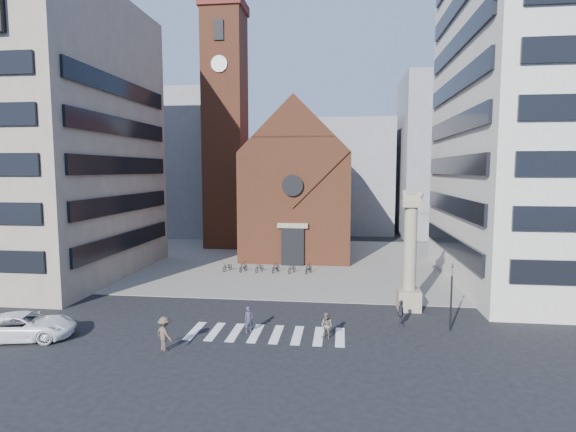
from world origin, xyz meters
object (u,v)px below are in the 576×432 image
object	(u,v)px
pedestrian_0	(249,320)
pedestrian_1	(327,326)
scooter_0	(227,267)
lion_column	(410,263)
white_car	(24,326)
pedestrian_2	(401,313)
traffic_light	(451,295)

from	to	relation	value
pedestrian_0	pedestrian_1	xyz separation A→B (m)	(4.85, -0.47, -0.03)
pedestrian_0	scooter_0	distance (m)	17.24
lion_column	scooter_0	world-z (taller)	lion_column
white_car	pedestrian_2	size ratio (longest dim) A/B	3.34
pedestrian_2	pedestrian_1	bearing A→B (deg)	120.46
pedestrian_1	white_car	bearing A→B (deg)	-138.03
scooter_0	pedestrian_2	bearing A→B (deg)	-23.99
traffic_light	scooter_0	xyz separation A→B (m)	(-18.17, 14.42, -1.80)
pedestrian_0	traffic_light	bearing A→B (deg)	-26.10
pedestrian_0	pedestrian_1	distance (m)	4.87
traffic_light	lion_column	bearing A→B (deg)	116.46
traffic_light	pedestrian_2	world-z (taller)	traffic_light
pedestrian_1	pedestrian_2	distance (m)	5.47
scooter_0	white_car	bearing A→B (deg)	-92.93
white_car	pedestrian_0	bearing A→B (deg)	-91.92
pedestrian_0	white_car	bearing A→B (deg)	157.08
scooter_0	pedestrian_0	bearing A→B (deg)	-52.33
scooter_0	lion_column	bearing A→B (deg)	-14.15
white_car	scooter_0	xyz separation A→B (m)	(7.51, 19.01, -0.31)
scooter_0	traffic_light	bearing A→B (deg)	-19.81
traffic_light	white_car	distance (m)	26.13
traffic_light	scooter_0	bearing A→B (deg)	141.57
pedestrian_2	scooter_0	xyz separation A→B (m)	(-15.17, 13.96, -0.37)
white_car	lion_column	bearing A→B (deg)	-83.67
lion_column	pedestrian_0	xyz separation A→B (m)	(-10.56, -5.87, -2.64)
traffic_light	pedestrian_2	distance (m)	3.36
lion_column	white_car	xyz separation A→B (m)	(-23.69, -8.59, -2.66)
white_car	pedestrian_0	xyz separation A→B (m)	(13.13, 2.71, 0.03)
white_car	scooter_0	size ratio (longest dim) A/B	3.43
traffic_light	white_car	bearing A→B (deg)	-169.87
pedestrian_0	scooter_0	xyz separation A→B (m)	(-5.62, 16.30, -0.33)
pedestrian_0	scooter_0	bearing A→B (deg)	74.45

